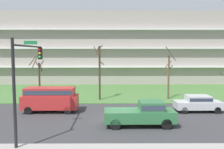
{
  "coord_description": "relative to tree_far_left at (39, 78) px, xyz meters",
  "views": [
    {
      "loc": [
        -0.98,
        -20.19,
        5.63
      ],
      "look_at": [
        -0.84,
        6.0,
        3.28
      ],
      "focal_mm": 38.66,
      "sensor_mm": 36.0,
      "label": 1
    }
  ],
  "objects": [
    {
      "name": "van_red_near_left",
      "position": [
        2.63,
        -5.36,
        -1.35
      ],
      "size": [
        5.22,
        2.05,
        2.36
      ],
      "rotation": [
        0.0,
        0.0,
        3.15
      ],
      "color": "#B22828",
      "rests_on": "ground"
    },
    {
      "name": "tree_center",
      "position": [
        15.41,
        0.84,
        0.21
      ],
      "size": [
        1.34,
        1.43,
        6.42
      ],
      "color": "brown",
      "rests_on": "ground"
    },
    {
      "name": "ground",
      "position": [
        9.38,
        -7.86,
        -2.74
      ],
      "size": [
        160.0,
        160.0,
        0.0
      ],
      "primitive_type": "plane",
      "color": "#38383A"
    },
    {
      "name": "grass_lawn_strip",
      "position": [
        9.38,
        6.14,
        -2.7
      ],
      "size": [
        80.0,
        16.0,
        0.08
      ],
      "primitive_type": "cube",
      "color": "#477238",
      "rests_on": "ground"
    },
    {
      "name": "sedan_silver_center_left",
      "position": [
        16.78,
        -5.36,
        -1.87
      ],
      "size": [
        4.41,
        1.84,
        1.57
      ],
      "rotation": [
        0.0,
        0.0,
        3.15
      ],
      "color": "#B7BABF",
      "rests_on": "ground"
    },
    {
      "name": "tree_far_left",
      "position": [
        0.0,
        0.0,
        0.0
      ],
      "size": [
        1.56,
        1.6,
        5.32
      ],
      "color": "#423023",
      "rests_on": "ground"
    },
    {
      "name": "tree_left",
      "position": [
        7.08,
        0.29,
        0.77
      ],
      "size": [
        1.29,
        1.26,
        6.57
      ],
      "color": "#423023",
      "rests_on": "ground"
    },
    {
      "name": "traffic_signal_mast",
      "position": [
        2.9,
        -12.56,
        1.71
      ],
      "size": [
        0.9,
        5.68,
        6.48
      ],
      "color": "black",
      "rests_on": "ground"
    },
    {
      "name": "pickup_green_center_right",
      "position": [
        10.86,
        -9.86,
        -1.73
      ],
      "size": [
        5.43,
        2.07,
        1.95
      ],
      "rotation": [
        0.0,
        0.0,
        0.01
      ],
      "color": "#2D6B3D",
      "rests_on": "ground"
    },
    {
      "name": "apartment_building",
      "position": [
        9.38,
        20.69,
        3.71
      ],
      "size": [
        44.64,
        14.05,
        12.9
      ],
      "color": "#9E938C",
      "rests_on": "ground"
    }
  ]
}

